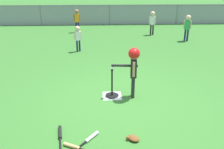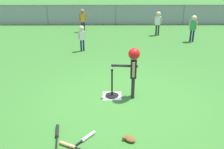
# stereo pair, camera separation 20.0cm
# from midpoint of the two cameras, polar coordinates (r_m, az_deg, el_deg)

# --- Properties ---
(ground_plane) EXTENTS (60.00, 60.00, 0.00)m
(ground_plane) POSITION_cam_midpoint_polar(r_m,az_deg,el_deg) (5.63, 1.94, -5.83)
(ground_plane) COLOR #336B28
(home_plate) EXTENTS (0.44, 0.44, 0.01)m
(home_plate) POSITION_cam_midpoint_polar(r_m,az_deg,el_deg) (5.77, -1.00, -5.04)
(home_plate) COLOR white
(home_plate) RESTS_ON ground_plane
(batting_tee) EXTENTS (0.32, 0.32, 0.67)m
(batting_tee) POSITION_cam_midpoint_polar(r_m,az_deg,el_deg) (5.73, -1.00, -4.12)
(batting_tee) COLOR black
(batting_tee) RESTS_ON ground_plane
(baseball_on_tee) EXTENTS (0.07, 0.07, 0.07)m
(baseball_on_tee) POSITION_cam_midpoint_polar(r_m,az_deg,el_deg) (5.49, -1.05, 1.55)
(baseball_on_tee) COLOR white
(baseball_on_tee) RESTS_ON batting_tee
(batter_child) EXTENTS (0.64, 0.34, 1.19)m
(batter_child) POSITION_cam_midpoint_polar(r_m,az_deg,el_deg) (5.43, 4.03, 2.81)
(batter_child) COLOR #262626
(batter_child) RESTS_ON ground_plane
(fielder_deep_right) EXTENTS (0.34, 0.23, 1.15)m
(fielder_deep_right) POSITION_cam_midpoint_polar(r_m,az_deg,el_deg) (12.63, -8.75, 13.15)
(fielder_deep_right) COLOR #191E4C
(fielder_deep_right) RESTS_ON ground_plane
(fielder_deep_center) EXTENTS (0.28, 0.19, 0.96)m
(fielder_deep_center) POSITION_cam_midpoint_polar(r_m,az_deg,el_deg) (9.21, -8.70, 9.15)
(fielder_deep_center) COLOR #191E4C
(fielder_deep_center) RESTS_ON ground_plane
(fielder_deep_left) EXTENTS (0.32, 0.22, 1.13)m
(fielder_deep_left) POSITION_cam_midpoint_polar(r_m,az_deg,el_deg) (12.02, 9.04, 12.61)
(fielder_deep_left) COLOR #262626
(fielder_deep_left) RESTS_ON ground_plane
(fielder_near_left) EXTENTS (0.29, 0.24, 1.13)m
(fielder_near_left) POSITION_cam_midpoint_polar(r_m,az_deg,el_deg) (11.13, 16.90, 11.24)
(fielder_near_left) COLOR #191E4C
(fielder_near_left) RESTS_ON ground_plane
(spare_bat_silver) EXTENTS (0.45, 0.55, 0.06)m
(spare_bat_silver) POSITION_cam_midpoint_polar(r_m,az_deg,el_deg) (4.35, -6.76, -14.84)
(spare_bat_silver) COLOR silver
(spare_bat_silver) RESTS_ON ground_plane
(spare_bat_wood) EXTENTS (0.57, 0.32, 0.06)m
(spare_bat_wood) POSITION_cam_midpoint_polar(r_m,az_deg,el_deg) (4.21, -10.13, -16.51)
(spare_bat_wood) COLOR #DBB266
(spare_bat_wood) RESTS_ON ground_plane
(spare_bat_black) EXTENTS (0.18, 0.72, 0.06)m
(spare_bat_black) POSITION_cam_midpoint_polar(r_m,az_deg,el_deg) (4.53, -13.42, -13.66)
(spare_bat_black) COLOR black
(spare_bat_black) RESTS_ON ground_plane
(glove_by_plate) EXTENTS (0.27, 0.27, 0.07)m
(glove_by_plate) POSITION_cam_midpoint_polar(r_m,az_deg,el_deg) (4.33, 3.68, -14.80)
(glove_by_plate) COLOR brown
(glove_by_plate) RESTS_ON ground_plane
(outfield_fence) EXTENTS (16.06, 0.06, 1.15)m
(outfield_fence) POSITION_cam_midpoint_polar(r_m,az_deg,el_deg) (14.59, -1.00, 14.05)
(outfield_fence) COLOR slate
(outfield_fence) RESTS_ON ground_plane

